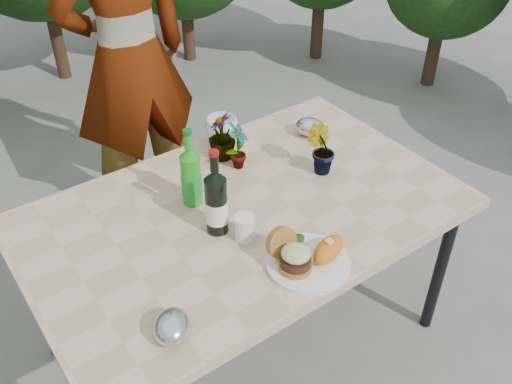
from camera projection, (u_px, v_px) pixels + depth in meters
ground at (246, 337)px, 2.57m from camera, size 80.00×80.00×0.00m
patio_table at (244, 221)px, 2.15m from camera, size 1.60×1.00×0.75m
dinner_plate at (308, 263)px, 1.88m from camera, size 0.28×0.28×0.01m
burger_stack at (292, 255)px, 1.84m from camera, size 0.11×0.16×0.11m
sweet_potato at (328, 249)px, 1.88m from camera, size 0.17×0.12×0.06m
grilled_veg at (295, 241)px, 1.94m from camera, size 0.08×0.05×0.03m
wine_bottle at (216, 203)px, 1.95m from camera, size 0.08×0.08×0.33m
sparkling_water at (191, 177)px, 2.08m from camera, size 0.08×0.08×0.32m
plastic_cup at (245, 228)px, 1.96m from camera, size 0.07×0.07×0.09m
seedling_left at (238, 146)px, 2.26m from camera, size 0.13×0.13×0.21m
seedling_mid at (321, 150)px, 2.24m from camera, size 0.14×0.14×0.20m
seedling_right at (222, 136)px, 2.32m from camera, size 0.16×0.16×0.21m
blue_bowl at (222, 130)px, 2.45m from camera, size 0.19×0.19×0.11m
foil_packet_left at (172, 327)px, 1.63m from camera, size 0.17×0.17×0.08m
foil_packet_right at (310, 127)px, 2.50m from camera, size 0.16×0.17×0.08m
person at (129, 58)px, 2.75m from camera, size 0.68×0.46×1.84m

